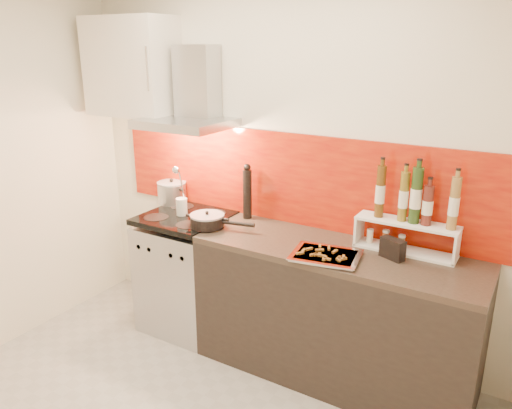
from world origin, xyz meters
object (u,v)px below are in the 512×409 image
Objects in this scene: saute_pan at (208,220)px; baking_tray at (326,255)px; pepper_mill at (247,192)px; range_stove at (188,273)px; stock_pot at (172,192)px; counter at (334,313)px.

baking_tray is at bearing -3.38° from saute_pan.
pepper_mill is at bearing 154.96° from baking_tray.
baking_tray reaches higher than range_stove.
baking_tray is (1.19, -0.15, 0.47)m from range_stove.
baking_tray is at bearing -7.30° from range_stove.
stock_pot is at bearing -178.57° from pepper_mill.
stock_pot is at bearing 145.36° from range_stove.
pepper_mill reaches higher than range_stove.
range_stove is 1.29m from baking_tray.
saute_pan is (0.57, -0.29, -0.04)m from stock_pot.
stock_pot is at bearing 166.76° from baking_tray.
saute_pan is at bearing -173.49° from counter.
saute_pan is (-0.91, -0.10, 0.50)m from counter.
pepper_mill is (0.41, 0.21, 0.66)m from range_stove.
stock_pot is (-1.48, 0.19, 0.54)m from counter.
counter is (1.20, 0.00, 0.01)m from range_stove.
counter is 0.49m from baking_tray.
counter is 1.59m from stock_pot.
pepper_mill is at bearing 1.43° from stock_pot.
pepper_mill is 0.91× the size of baking_tray.
saute_pan is at bearing -27.26° from stock_pot.
saute_pan reaches higher than range_stove.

